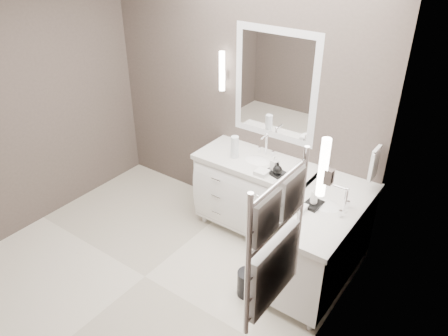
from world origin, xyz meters
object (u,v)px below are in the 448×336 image
Objects in this scene: vanity_right at (321,239)px; towel_ladder at (275,249)px; vanity_back at (256,191)px; waste_bin at (247,283)px.

vanity_right is 1.60m from towel_ladder.
towel_ladder is (1.10, -1.63, 0.91)m from vanity_back.
towel_ladder is at bearing -50.36° from waste_bin.
vanity_back reaches higher than waste_bin.
vanity_right is 1.38× the size of towel_ladder.
vanity_right is 4.92× the size of waste_bin.
vanity_back and vanity_right have the same top height.
vanity_back is 0.93m from vanity_right.
waste_bin is at bearing 129.64° from towel_ladder.
towel_ladder reaches higher than vanity_back.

